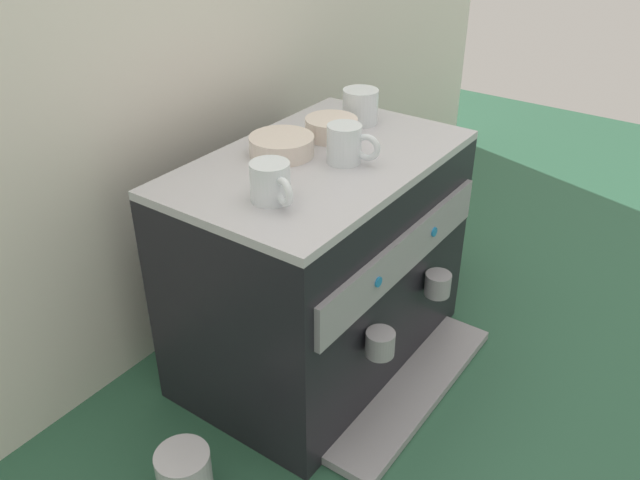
% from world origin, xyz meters
% --- Properties ---
extents(ground_plane, '(4.00, 4.00, 0.00)m').
position_xyz_m(ground_plane, '(0.00, 0.00, 0.00)').
color(ground_plane, '#28563D').
extents(tiled_backsplash_wall, '(2.80, 0.03, 1.20)m').
position_xyz_m(tiled_backsplash_wall, '(0.00, 0.33, 0.60)').
color(tiled_backsplash_wall, silver).
rests_on(tiled_backsplash_wall, ground_plane).
extents(espresso_machine, '(0.63, 0.50, 0.49)m').
position_xyz_m(espresso_machine, '(0.00, -0.00, 0.24)').
color(espresso_machine, black).
rests_on(espresso_machine, ground_plane).
extents(ceramic_cup_0, '(0.07, 0.11, 0.07)m').
position_xyz_m(ceramic_cup_0, '(0.01, -0.05, 0.53)').
color(ceramic_cup_0, silver).
rests_on(ceramic_cup_0, espresso_machine).
extents(ceramic_cup_1, '(0.11, 0.08, 0.07)m').
position_xyz_m(ceramic_cup_1, '(0.21, 0.04, 0.53)').
color(ceramic_cup_1, silver).
rests_on(ceramic_cup_1, espresso_machine).
extents(ceramic_cup_2, '(0.07, 0.10, 0.07)m').
position_xyz_m(ceramic_cup_2, '(-0.20, -0.04, 0.53)').
color(ceramic_cup_2, silver).
rests_on(ceramic_cup_2, espresso_machine).
extents(ceramic_bowl_0, '(0.11, 0.11, 0.04)m').
position_xyz_m(ceramic_bowl_0, '(0.10, 0.04, 0.51)').
color(ceramic_bowl_0, beige).
rests_on(ceramic_bowl_0, espresso_machine).
extents(ceramic_bowl_1, '(0.13, 0.13, 0.04)m').
position_xyz_m(ceramic_bowl_1, '(-0.03, 0.07, 0.51)').
color(ceramic_bowl_1, beige).
rests_on(ceramic_bowl_1, espresso_machine).
extents(coffee_grinder, '(0.16, 0.16, 0.42)m').
position_xyz_m(coffee_grinder, '(0.46, -0.01, 0.20)').
color(coffee_grinder, '#333338').
rests_on(coffee_grinder, ground_plane).
extents(milk_pitcher, '(0.10, 0.10, 0.12)m').
position_xyz_m(milk_pitcher, '(-0.47, -0.04, 0.06)').
color(milk_pitcher, '#B7B7BC').
rests_on(milk_pitcher, ground_plane).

